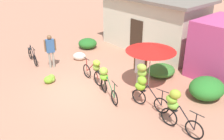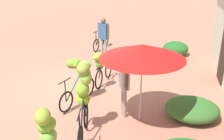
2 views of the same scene
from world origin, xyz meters
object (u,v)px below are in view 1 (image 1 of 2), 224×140
(building_low, at_px, (152,23))
(bicycle_rightmost, at_px, (176,107))
(bicycle_leftmost, at_px, (32,56))
(banana_pile_on_ground, at_px, (50,79))
(bicycle_by_shop, at_px, (143,83))
(bicycle_near_pile, at_px, (95,69))
(person_bystander, at_px, (140,68))
(produce_sack, at_px, (79,56))
(person_vendor, at_px, (50,48))
(market_umbrella, at_px, (151,47))
(bicycle_center_loaded, at_px, (105,79))

(building_low, bearing_deg, bicycle_rightmost, -43.83)
(bicycle_leftmost, distance_m, banana_pile_on_ground, 2.70)
(building_low, xyz_separation_m, bicycle_by_shop, (3.91, -5.10, -0.60))
(bicycle_near_pile, bearing_deg, building_low, 103.16)
(bicycle_near_pile, distance_m, bicycle_rightmost, 4.31)
(bicycle_rightmost, height_order, person_bystander, person_bystander)
(bicycle_near_pile, relative_size, banana_pile_on_ground, 2.65)
(banana_pile_on_ground, bearing_deg, bicycle_near_pile, 46.04)
(bicycle_by_shop, relative_size, produce_sack, 2.49)
(bicycle_near_pile, xyz_separation_m, bicycle_by_shop, (2.66, 0.25, 0.31))
(banana_pile_on_ground, xyz_separation_m, produce_sack, (-1.24, 2.50, 0.05))
(bicycle_leftmost, bearing_deg, bicycle_near_pile, 14.13)
(bicycle_near_pile, distance_m, produce_sack, 2.89)
(building_low, distance_m, person_bystander, 5.25)
(bicycle_leftmost, bearing_deg, person_vendor, 18.86)
(produce_sack, bearing_deg, market_umbrella, 6.27)
(bicycle_by_shop, relative_size, banana_pile_on_ground, 2.83)
(bicycle_center_loaded, xyz_separation_m, bicycle_rightmost, (3.21, 0.31, 0.12))
(building_low, distance_m, produce_sack, 4.76)
(bicycle_near_pile, bearing_deg, banana_pile_on_ground, -133.96)
(building_low, relative_size, market_umbrella, 3.01)
(building_low, relative_size, bicycle_rightmost, 3.90)
(bicycle_leftmost, distance_m, produce_sack, 2.49)
(bicycle_by_shop, height_order, banana_pile_on_ground, bicycle_by_shop)
(person_bystander, bearing_deg, building_low, 124.93)
(bicycle_by_shop, xyz_separation_m, produce_sack, (-5.32, 0.77, -0.78))
(bicycle_near_pile, height_order, bicycle_center_loaded, bicycle_near_pile)
(bicycle_near_pile, bearing_deg, bicycle_rightmost, 0.28)
(banana_pile_on_ground, relative_size, produce_sack, 0.88)
(bicycle_rightmost, xyz_separation_m, banana_pile_on_ground, (-5.73, -1.50, -0.69))
(bicycle_leftmost, height_order, bicycle_rightmost, bicycle_rightmost)
(bicycle_near_pile, bearing_deg, bicycle_leftmost, -165.87)
(bicycle_near_pile, distance_m, bicycle_by_shop, 2.69)
(building_low, xyz_separation_m, bicycle_center_loaded, (2.35, -5.65, -0.86))
(bicycle_by_shop, bearing_deg, person_bystander, 138.36)
(bicycle_leftmost, height_order, produce_sack, bicycle_leftmost)
(market_umbrella, xyz_separation_m, bicycle_leftmost, (-5.95, -2.55, -1.56))
(market_umbrella, xyz_separation_m, bicycle_center_loaded, (-0.78, -1.82, -1.16))
(market_umbrella, relative_size, bicycle_by_shop, 1.21)
(market_umbrella, height_order, bicycle_near_pile, market_umbrella)
(bicycle_center_loaded, xyz_separation_m, banana_pile_on_ground, (-2.52, -1.18, -0.57))
(market_umbrella, height_order, bicycle_center_loaded, market_umbrella)
(bicycle_near_pile, height_order, banana_pile_on_ground, bicycle_near_pile)
(bicycle_rightmost, relative_size, person_bystander, 0.96)
(produce_sack, bearing_deg, person_bystander, 0.57)
(building_low, xyz_separation_m, banana_pile_on_ground, (-0.17, -6.83, -1.43))
(person_vendor, bearing_deg, bicycle_near_pile, 11.88)
(building_low, relative_size, produce_sack, 9.08)
(market_umbrella, xyz_separation_m, bicycle_near_pile, (-1.87, -1.53, -1.21))
(building_low, distance_m, banana_pile_on_ground, 6.98)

